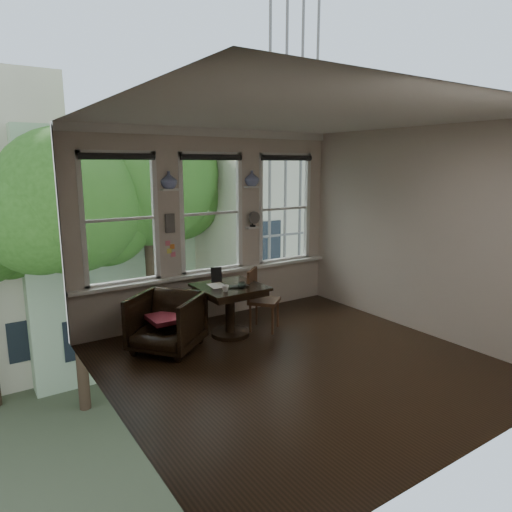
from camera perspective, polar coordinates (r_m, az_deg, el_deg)
ground at (r=5.92m, az=5.19°, el=-13.26°), size 4.50×4.50×0.00m
ceiling at (r=5.41m, az=5.78°, el=17.02°), size 4.50×4.50×0.00m
wall_back at (r=7.33m, az=-5.70°, el=3.78°), size 4.50×0.00×4.50m
wall_front at (r=4.02m, az=26.12°, el=-3.68°), size 4.50×0.00×4.50m
wall_left at (r=4.43m, az=-17.76°, el=-1.74°), size 0.00×4.50×4.50m
wall_right at (r=7.09m, az=19.76°, el=2.91°), size 0.00×4.50×4.50m
window_left at (r=6.75m, az=-16.69°, el=4.42°), size 1.10×0.12×1.90m
window_center at (r=7.31m, az=-5.73°, el=5.34°), size 1.10×0.12×1.90m
window_right at (r=8.08m, az=3.42°, el=5.95°), size 1.10×0.12×1.90m
shelf_left at (r=6.87m, az=-10.80°, el=8.16°), size 0.26×0.16×0.03m
shelf_right at (r=7.56m, az=-0.52°, el=8.63°), size 0.26×0.16×0.03m
intercom at (r=6.94m, az=-10.74°, el=4.05°), size 0.14×0.06×0.28m
sticky_notes at (r=7.00m, az=-10.65°, el=1.21°), size 0.16×0.01×0.24m
desk_fan at (r=7.59m, az=-0.43°, el=4.33°), size 0.20×0.20×0.24m
vase_left at (r=6.87m, az=-10.84°, el=9.32°), size 0.24×0.24×0.25m
vase_right at (r=7.55m, az=-0.52°, el=9.69°), size 0.24×0.24×0.25m
table at (r=6.69m, az=-3.26°, el=-6.83°), size 0.90×0.90×0.75m
armchair_left at (r=6.27m, az=-11.12°, el=-8.14°), size 1.19×1.19×0.78m
cushion_red at (r=6.25m, az=-11.14°, el=-7.63°), size 0.45×0.45×0.06m
side_chair_right at (r=6.88m, az=1.04°, el=-5.54°), size 0.59×0.59×0.92m
laptop at (r=6.46m, az=-2.13°, el=-3.90°), size 0.33×0.25×0.02m
mug at (r=6.27m, az=-3.84°, el=-4.07°), size 0.12×0.12×0.09m
drinking_glass at (r=6.43m, az=-1.78°, el=-3.66°), size 0.13×0.13×0.09m
tablet at (r=6.79m, az=-4.97°, el=-2.32°), size 0.18×0.12×0.22m
papers at (r=6.60m, az=-4.89°, el=-3.69°), size 0.26×0.33×0.00m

